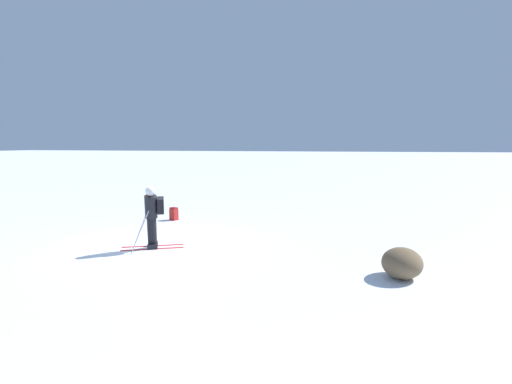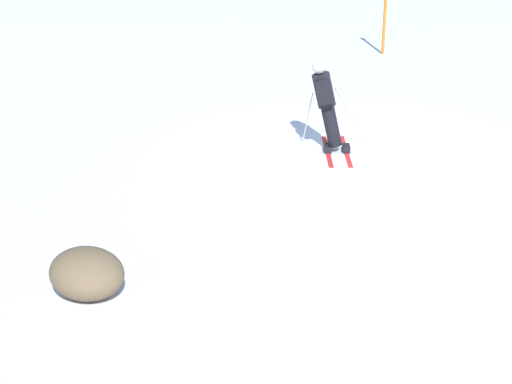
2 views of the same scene
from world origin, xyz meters
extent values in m
plane|color=white|center=(0.00, 0.00, 0.00)|extent=(300.00, 300.00, 0.00)
cube|color=red|center=(0.16, -0.08, 0.01)|extent=(0.87, 1.60, 0.01)
cube|color=red|center=(0.49, 0.08, 0.01)|extent=(0.87, 1.60, 0.01)
cube|color=black|center=(0.16, -0.08, 0.07)|extent=(0.25, 0.31, 0.12)
cube|color=black|center=(0.49, 0.08, 0.07)|extent=(0.25, 0.31, 0.12)
cylinder|color=black|center=(0.43, 0.06, 0.53)|extent=(0.51, 0.43, 0.86)
cylinder|color=black|center=(0.58, 0.13, 1.24)|extent=(0.58, 0.52, 0.70)
sphere|color=tan|center=(0.67, 0.17, 1.67)|extent=(0.35, 0.33, 0.28)
sphere|color=silver|center=(0.68, 0.18, 1.69)|extent=(0.41, 0.38, 0.32)
cube|color=black|center=(0.47, 0.37, 1.27)|extent=(0.41, 0.33, 0.49)
cylinder|color=#B7B7BC|center=(0.21, -0.39, 0.63)|extent=(0.43, 0.79, 1.27)
cylinder|color=#B7B7BC|center=(0.96, -0.01, 0.58)|extent=(0.38, 0.42, 1.17)
cube|color=#AD231E|center=(-3.69, -1.32, 0.22)|extent=(0.32, 0.36, 0.44)
cube|color=maroon|center=(-3.69, -1.32, 0.47)|extent=(0.29, 0.33, 0.06)
ellipsoid|color=brown|center=(1.26, 6.70, 0.34)|extent=(1.05, 0.89, 0.68)
camera|label=1|loc=(10.43, 5.77, 2.97)|focal=28.00mm
camera|label=2|loc=(-5.21, 14.67, 5.75)|focal=60.00mm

